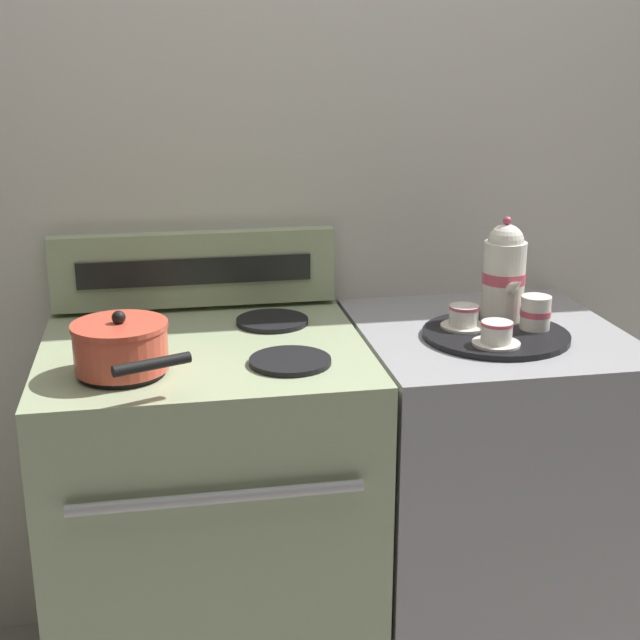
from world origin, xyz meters
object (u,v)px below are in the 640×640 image
at_px(serving_tray, 496,335).
at_px(saucepan, 121,346).
at_px(teapot, 504,272).
at_px(stove, 211,523).
at_px(creamer_jug, 535,312).
at_px(teacup_right, 497,333).
at_px(teacup_left, 464,317).

bearing_deg(serving_tray, saucepan, -173.89).
bearing_deg(serving_tray, teapot, 61.59).
relative_size(stove, creamer_jug, 11.59).
distance_m(saucepan, serving_tray, 0.85).
xyz_separation_m(saucepan, teacup_right, (0.81, 0.00, -0.02)).
relative_size(stove, teacup_right, 8.50).
bearing_deg(teacup_right, teacup_left, 102.39).
bearing_deg(teapot, creamer_jug, -59.82).
bearing_deg(stove, teacup_right, -12.74).
xyz_separation_m(saucepan, creamer_jug, (0.94, 0.10, -0.01)).
xyz_separation_m(teapot, teacup_right, (-0.08, -0.18, -0.09)).
distance_m(stove, creamer_jug, 0.92).
xyz_separation_m(serving_tray, creamer_jug, (0.10, 0.01, 0.05)).
height_order(serving_tray, teapot, teapot).
bearing_deg(stove, serving_tray, -4.92).
height_order(stove, teapot, teapot).
relative_size(teacup_right, creamer_jug, 1.36).
bearing_deg(saucepan, teacup_right, 0.28).
bearing_deg(stove, teapot, 2.68).
xyz_separation_m(teacup_left, teacup_right, (0.03, -0.13, 0.00)).
distance_m(saucepan, teacup_right, 0.81).
bearing_deg(creamer_jug, teapot, 120.18).
bearing_deg(serving_tray, creamer_jug, 4.51).
xyz_separation_m(serving_tray, teacup_left, (-0.06, 0.05, 0.03)).
xyz_separation_m(stove, teacup_left, (0.61, -0.01, 0.49)).
xyz_separation_m(saucepan, teapot, (0.89, 0.18, 0.07)).
bearing_deg(teapot, saucepan, -168.50).
distance_m(teacup_left, creamer_jug, 0.17).
bearing_deg(stove, teacup_left, -0.99).
relative_size(serving_tray, creamer_jug, 4.32).
height_order(teacup_left, creamer_jug, creamer_jug).
height_order(stove, saucepan, saucepan).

